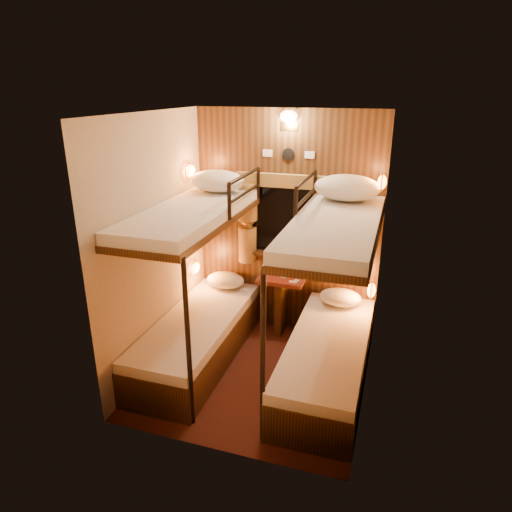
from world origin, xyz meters
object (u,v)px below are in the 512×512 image
(bunk_left, at_px, (197,308))
(bottle_right, at_px, (282,268))
(bottle_left, at_px, (284,269))
(bunk_right, at_px, (329,328))
(table, at_px, (281,297))

(bunk_left, distance_m, bottle_right, 1.06)
(bottle_left, bearing_deg, bunk_right, -51.14)
(bunk_left, bearing_deg, table, 50.33)
(bottle_left, bearing_deg, bunk_left, -130.52)
(bottle_left, distance_m, bottle_right, 0.06)
(bunk_right, xyz_separation_m, table, (-0.65, 0.78, -0.14))
(bunk_right, relative_size, bottle_left, 7.56)
(bunk_right, height_order, table, bunk_right)
(table, bearing_deg, bottle_left, -2.29)
(bunk_left, bearing_deg, bottle_right, 52.40)
(bunk_left, height_order, table, bunk_left)
(bottle_right, bearing_deg, bottle_left, -52.27)
(bunk_left, relative_size, table, 2.90)
(bunk_right, distance_m, bottle_left, 1.02)
(bunk_left, relative_size, bottle_right, 8.52)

